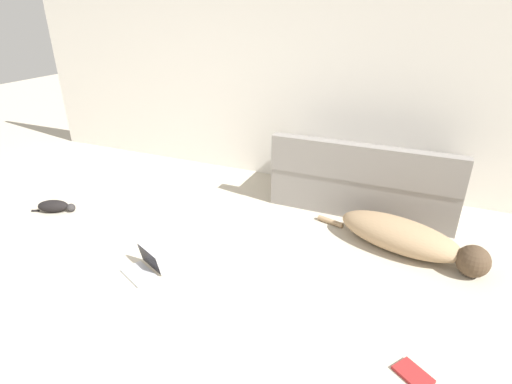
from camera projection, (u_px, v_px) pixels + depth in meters
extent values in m
plane|color=#BCB29E|center=(90.00, 351.00, 2.80)|extent=(20.00, 20.00, 0.00)
cube|color=silver|center=(273.00, 88.00, 5.19)|extent=(7.56, 0.06, 2.42)
cube|color=gray|center=(363.00, 188.00, 4.72)|extent=(2.05, 0.78, 0.45)
cube|color=gray|center=(363.00, 163.00, 4.27)|extent=(2.05, 0.14, 0.41)
cube|color=gray|center=(450.00, 196.00, 4.36)|extent=(0.20, 0.78, 0.59)
cube|color=gray|center=(290.00, 171.00, 5.03)|extent=(0.20, 0.78, 0.59)
ellipsoid|color=#A38460|center=(398.00, 235.00, 3.91)|extent=(1.28, 0.79, 0.31)
sphere|color=#493726|center=(473.00, 261.00, 3.52)|extent=(0.36, 0.36, 0.29)
cylinder|color=#A38460|center=(330.00, 222.00, 4.40)|extent=(0.30, 0.14, 0.06)
ellipsoid|color=black|center=(53.00, 206.00, 4.64)|extent=(0.39, 0.29, 0.14)
sphere|color=#2D2B2B|center=(71.00, 208.00, 4.65)|extent=(0.13, 0.13, 0.10)
cylinder|color=black|center=(35.00, 211.00, 4.66)|extent=(0.09, 0.06, 0.02)
cube|color=#B7B7BC|center=(139.00, 274.00, 3.58)|extent=(0.39, 0.33, 0.02)
cube|color=#B7B7BC|center=(150.00, 259.00, 3.61)|extent=(0.33, 0.19, 0.20)
cube|color=black|center=(149.00, 259.00, 3.60)|extent=(0.30, 0.16, 0.18)
cube|color=maroon|center=(413.00, 375.00, 2.61)|extent=(0.28, 0.26, 0.02)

